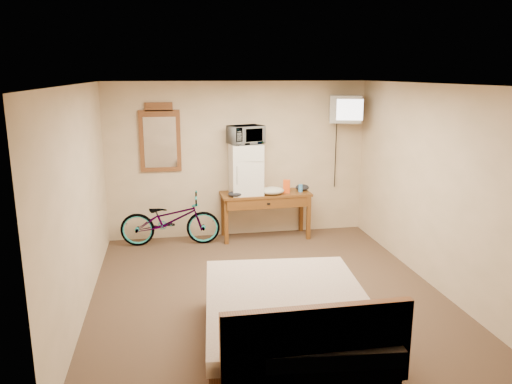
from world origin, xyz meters
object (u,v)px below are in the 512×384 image
blue_cup (300,188)px  bicycle (170,220)px  desk (266,200)px  mini_fridge (246,169)px  bed (289,323)px  crt_television (345,109)px  wall_mirror (160,138)px  microwave (246,135)px

blue_cup → bicycle: (-2.09, -0.04, -0.41)m
desk → mini_fridge: bearing=174.2°
mini_fridge → bed: 3.51m
crt_television → bicycle: 3.26m
mini_fridge → bed: mini_fridge is taller
desk → bed: 3.42m
wall_mirror → microwave: bearing=-10.5°
bed → crt_television: bearing=63.1°
mini_fridge → bicycle: size_ratio=0.52×
wall_mirror → bed: wall_mirror is taller
mini_fridge → crt_television: bearing=-0.3°
wall_mirror → bicycle: (0.10, -0.32, -1.23)m
blue_cup → crt_television: bearing=2.3°
wall_mirror → desk: bearing=-9.6°
desk → microwave: bearing=174.2°
microwave → wall_mirror: (-1.31, 0.24, -0.06)m
mini_fridge → crt_television: crt_television is taller
microwave → bicycle: bearing=163.0°
mini_fridge → bed: bearing=-92.1°
microwave → bed: microwave is taller
desk → wall_mirror: 1.93m
bicycle → microwave: bearing=-82.5°
crt_television → bed: (-1.72, -3.39, -1.77)m
desk → blue_cup: blue_cup is taller
desk → mini_fridge: 0.60m
mini_fridge → crt_television: 1.84m
microwave → blue_cup: size_ratio=4.26×
blue_cup → mini_fridge: bearing=177.6°
blue_cup → crt_television: 1.44m
microwave → bed: 3.68m
desk → mini_fridge: (-0.32, 0.03, 0.51)m
desk → bicycle: 1.54m
bicycle → bed: bearing=-158.3°
microwave → bed: size_ratio=0.23×
desk → blue_cup: bearing=-0.6°
blue_cup → bicycle: size_ratio=0.08×
blue_cup → bicycle: bearing=-178.8°
mini_fridge → bed: size_ratio=0.36×
crt_television → blue_cup: bearing=-177.7°
bicycle → bed: size_ratio=0.70×
crt_television → mini_fridge: bearing=179.7°
desk → bed: bearing=-97.5°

